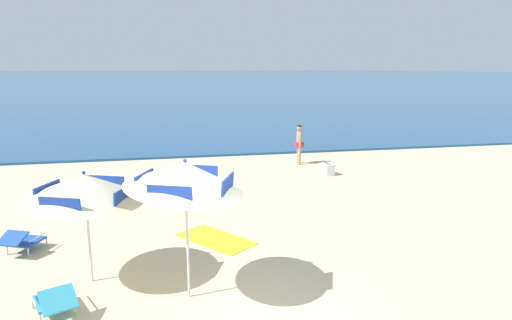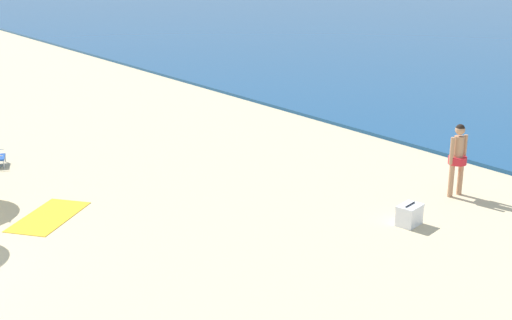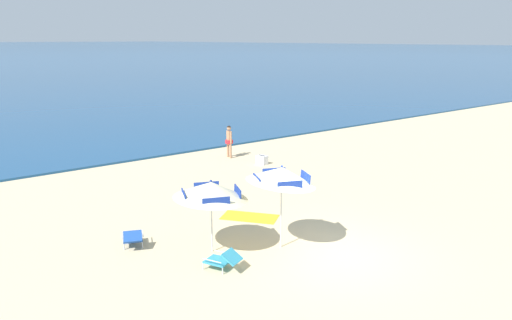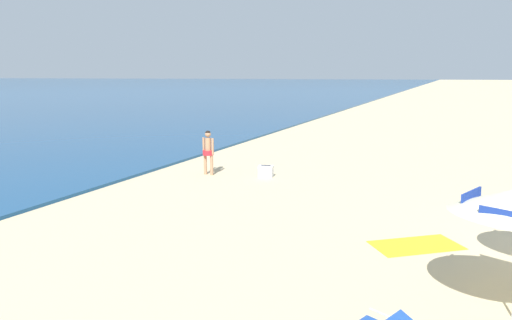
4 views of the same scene
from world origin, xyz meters
name	(u,v)px [view 4 (image 4 of 4)]	position (x,y,z in m)	size (l,w,h in m)	color
person_standing_near_shore	(208,149)	(4.31, 10.77, 0.91)	(0.38, 0.46, 1.57)	tan
cooler_box	(266,171)	(4.75, 8.76, 0.20)	(0.44, 0.55, 0.43)	white
beach_towel	(416,245)	(0.08, 3.51, 0.01)	(0.90, 1.80, 0.01)	gold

